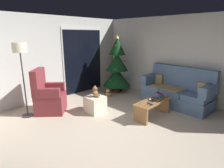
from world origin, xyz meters
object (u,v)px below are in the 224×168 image
at_px(remote_silver, 150,99).
at_px(floor_lamp, 20,55).
at_px(christmas_tree, 117,67).
at_px(teddy_bear_honey_by_tree, 108,94).
at_px(couch, 177,91).
at_px(remote_graphite, 150,104).
at_px(ottoman, 95,104).
at_px(teddy_bear_chestnut, 95,92).
at_px(armchair, 49,97).
at_px(coffee_table, 153,106).
at_px(cell_phone, 159,93).
at_px(book_stack, 158,95).
at_px(remote_black, 153,101).

height_order(remote_silver, floor_lamp, floor_lamp).
distance_m(christmas_tree, teddy_bear_honey_by_tree, 1.04).
bearing_deg(couch, remote_silver, 174.31).
bearing_deg(remote_graphite, ottoman, 124.43).
bearing_deg(floor_lamp, teddy_bear_chestnut, -36.72).
distance_m(armchair, ottoman, 1.21).
bearing_deg(coffee_table, cell_phone, 6.10).
bearing_deg(book_stack, cell_phone, 9.77).
relative_size(floor_lamp, ottoman, 4.05).
relative_size(coffee_table, ottoman, 2.50).
height_order(book_stack, armchair, armchair).
bearing_deg(couch, remote_graphite, -177.98).
bearing_deg(coffee_table, teddy_bear_honey_by_tree, 82.60).
relative_size(remote_black, cell_phone, 1.08).
bearing_deg(floor_lamp, christmas_tree, -2.94).
distance_m(couch, armchair, 3.50).
xyz_separation_m(armchair, teddy_bear_chestnut, (0.84, -0.87, 0.13)).
bearing_deg(cell_phone, teddy_bear_honey_by_tree, 108.44).
relative_size(couch, ottoman, 4.51).
relative_size(remote_black, teddy_bear_honey_by_tree, 0.55).
xyz_separation_m(book_stack, cell_phone, (0.02, 0.00, 0.06)).
bearing_deg(teddy_bear_chestnut, coffee_table, -56.71).
bearing_deg(book_stack, teddy_bear_chestnut, 132.41).
relative_size(ottoman, teddy_bear_honey_by_tree, 1.54).
relative_size(remote_graphite, armchair, 0.14).
xyz_separation_m(book_stack, christmas_tree, (0.63, 2.03, 0.39)).
relative_size(remote_silver, teddy_bear_chestnut, 0.55).
bearing_deg(remote_graphite, book_stack, 24.15).
height_order(remote_graphite, teddy_bear_honey_by_tree, remote_graphite).
xyz_separation_m(remote_black, floor_lamp, (-2.10, 2.25, 1.08)).
distance_m(remote_graphite, remote_silver, 0.30).
xyz_separation_m(couch, armchair, (-2.79, 2.12, 0.00)).
distance_m(cell_phone, floor_lamp, 3.42).
relative_size(remote_graphite, remote_silver, 1.00).
bearing_deg(couch, christmas_tree, 96.62).
bearing_deg(teddy_bear_honey_by_tree, coffee_table, -97.40).
height_order(armchair, teddy_bear_chestnut, armchair).
bearing_deg(remote_black, floor_lamp, -78.48).
height_order(coffee_table, floor_lamp, floor_lamp).
relative_size(couch, remote_graphite, 12.72).
bearing_deg(teddy_bear_honey_by_tree, teddy_bear_chestnut, -150.17).
relative_size(christmas_tree, floor_lamp, 1.09).
relative_size(couch, teddy_bear_honey_by_tree, 6.96).
height_order(coffee_table, remote_graphite, remote_graphite).
distance_m(book_stack, teddy_bear_honey_by_tree, 1.80).
relative_size(book_stack, teddy_bear_chestnut, 0.95).
xyz_separation_m(remote_silver, christmas_tree, (0.93, 1.98, 0.44)).
distance_m(couch, remote_black, 1.20).
height_order(cell_phone, christmas_tree, christmas_tree).
bearing_deg(cell_phone, remote_graphite, -151.43).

